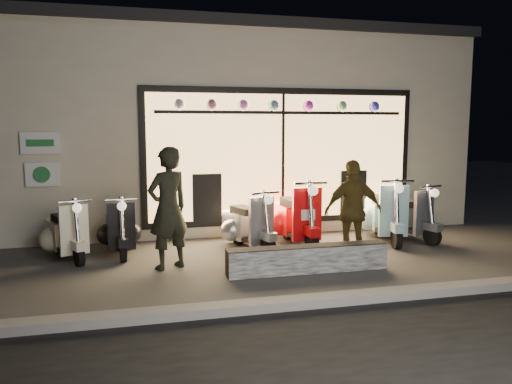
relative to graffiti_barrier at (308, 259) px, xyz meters
The scene contains 12 objects.
ground 0.79m from the graffiti_barrier, 121.90° to the left, with size 40.00×40.00×0.00m, color #383533.
kerb 1.42m from the graffiti_barrier, 106.68° to the right, with size 40.00×0.25×0.12m, color slate.
shop_building 5.96m from the graffiti_barrier, 94.07° to the left, with size 10.20×6.23×4.20m.
graffiti_barrier is the anchor object (origin of this frame).
scooter_silver 1.84m from the graffiti_barrier, 107.28° to the left, with size 0.74×1.43×1.02m.
scooter_red 1.92m from the graffiti_barrier, 77.72° to the left, with size 0.55×1.62×1.16m.
scooter_black 3.34m from the graffiti_barrier, 144.37° to the left, with size 0.51×1.36×0.97m.
scooter_cream 4.00m from the graffiti_barrier, 153.27° to the left, with size 0.78×1.35×0.98m.
scooter_blue 2.85m from the graffiti_barrier, 39.37° to the left, with size 0.75×1.63×1.16m.
scooter_grey 3.09m from the graffiti_barrier, 34.90° to the left, with size 0.75×1.45×1.04m.
man 2.21m from the graffiti_barrier, 160.10° to the left, with size 0.67×0.44×1.84m, color black.
woman 1.19m from the graffiti_barrier, 26.08° to the left, with size 0.95×0.39×1.62m, color brown.
Camera 1 is at (-2.04, -7.39, 2.12)m, focal length 35.00 mm.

